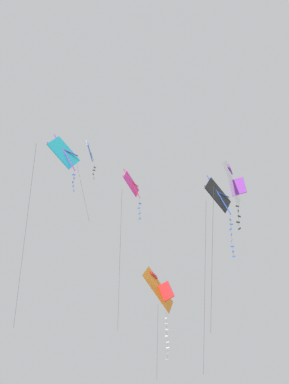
{
  "coord_description": "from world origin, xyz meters",
  "views": [
    {
      "loc": [
        31.77,
        0.44,
        20.98
      ],
      "look_at": [
        2.8,
        -2.33,
        36.29
      ],
      "focal_mm": 56.0,
      "sensor_mm": 36.0,
      "label": 1
    }
  ],
  "objects_px": {
    "kite_diamond_mid_left": "(218,196)",
    "kite_delta_near_left": "(160,290)",
    "kite_delta_upper_right": "(234,184)",
    "kite_diamond_far_centre": "(90,152)",
    "kite_diamond_near_right": "(64,153)",
    "kite_diamond_low_drifter": "(131,185)"
  },
  "relations": [
    {
      "from": "kite_delta_near_left",
      "to": "kite_diamond_near_right",
      "type": "distance_m",
      "value": 9.22
    },
    {
      "from": "kite_delta_upper_right",
      "to": "kite_diamond_far_centre",
      "type": "bearing_deg",
      "value": -120.97
    },
    {
      "from": "kite_diamond_far_centre",
      "to": "kite_delta_near_left",
      "type": "xyz_separation_m",
      "value": [
        0.45,
        4.44,
        -9.46
      ]
    },
    {
      "from": "kite_delta_upper_right",
      "to": "kite_diamond_near_right",
      "type": "xyz_separation_m",
      "value": [
        -2.77,
        -8.63,
        3.81
      ]
    },
    {
      "from": "kite_diamond_far_centre",
      "to": "kite_diamond_low_drifter",
      "type": "xyz_separation_m",
      "value": [
        0.99,
        2.82,
        -3.03
      ]
    },
    {
      "from": "kite_diamond_mid_left",
      "to": "kite_diamond_far_centre",
      "type": "height_order",
      "value": "kite_diamond_far_centre"
    },
    {
      "from": "kite_diamond_near_right",
      "to": "kite_diamond_mid_left",
      "type": "bearing_deg",
      "value": 111.28
    },
    {
      "from": "kite_diamond_low_drifter",
      "to": "kite_delta_upper_right",
      "type": "bearing_deg",
      "value": 39.38
    },
    {
      "from": "kite_delta_upper_right",
      "to": "kite_delta_near_left",
      "type": "relative_size",
      "value": 1.25
    },
    {
      "from": "kite_diamond_mid_left",
      "to": "kite_diamond_near_right",
      "type": "distance_m",
      "value": 8.48
    },
    {
      "from": "kite_delta_upper_right",
      "to": "kite_delta_near_left",
      "type": "xyz_separation_m",
      "value": [
        -7.96,
        -3.92,
        -2.18
      ]
    },
    {
      "from": "kite_diamond_mid_left",
      "to": "kite_delta_upper_right",
      "type": "distance_m",
      "value": 4.23
    },
    {
      "from": "kite_delta_upper_right",
      "to": "kite_delta_near_left",
      "type": "distance_m",
      "value": 9.14
    },
    {
      "from": "kite_delta_upper_right",
      "to": "kite_diamond_low_drifter",
      "type": "height_order",
      "value": "kite_diamond_low_drifter"
    },
    {
      "from": "kite_diamond_mid_left",
      "to": "kite_diamond_low_drifter",
      "type": "xyz_separation_m",
      "value": [
        -3.49,
        -4.97,
        2.8
      ]
    },
    {
      "from": "kite_diamond_far_centre",
      "to": "kite_diamond_low_drifter",
      "type": "height_order",
      "value": "kite_diamond_far_centre"
    },
    {
      "from": "kite_delta_upper_right",
      "to": "kite_delta_near_left",
      "type": "bearing_deg",
      "value": -139.59
    },
    {
      "from": "kite_delta_near_left",
      "to": "kite_diamond_low_drifter",
      "type": "distance_m",
      "value": 6.65
    },
    {
      "from": "kite_diamond_far_centre",
      "to": "kite_delta_upper_right",
      "type": "bearing_deg",
      "value": 29.22
    },
    {
      "from": "kite_diamond_far_centre",
      "to": "kite_delta_upper_right",
      "type": "relative_size",
      "value": 0.72
    },
    {
      "from": "kite_diamond_mid_left",
      "to": "kite_delta_near_left",
      "type": "xyz_separation_m",
      "value": [
        -4.03,
        -3.35,
        -3.63
      ]
    },
    {
      "from": "kite_diamond_low_drifter",
      "to": "kite_diamond_near_right",
      "type": "relative_size",
      "value": 0.94
    }
  ]
}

